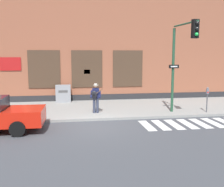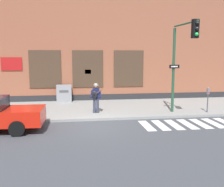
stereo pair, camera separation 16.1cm
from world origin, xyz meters
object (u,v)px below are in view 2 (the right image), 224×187
(traffic_light, at_px, (182,52))
(utility_box, at_px, (64,93))
(busker, at_px, (96,96))
(parking_meter, at_px, (208,96))

(traffic_light, relative_size, utility_box, 4.10)
(busker, distance_m, traffic_light, 5.23)
(busker, xyz_separation_m, utility_box, (-1.90, 3.96, -0.35))
(traffic_light, distance_m, parking_meter, 3.10)
(traffic_light, height_order, parking_meter, traffic_light)
(busker, relative_size, parking_meter, 1.16)
(traffic_light, bearing_deg, utility_box, 140.73)
(busker, bearing_deg, utility_box, 115.62)
(traffic_light, height_order, utility_box, traffic_light)
(traffic_light, relative_size, parking_meter, 3.41)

